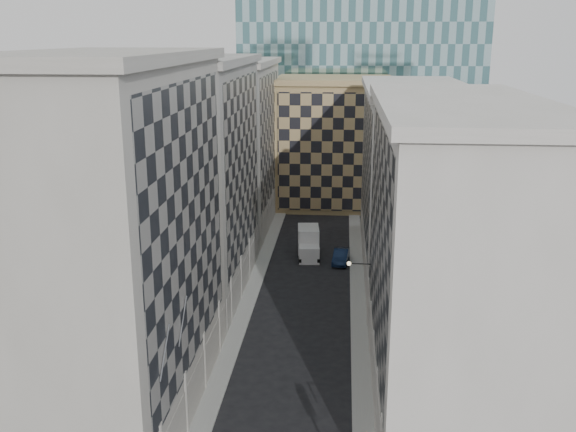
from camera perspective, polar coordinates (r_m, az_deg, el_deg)
The scene contains 13 objects.
sidewalk_west at distance 62.42m, azimuth -3.50°, elevation -7.39°, with size 1.50×100.00×0.15m, color #979792.
sidewalk_east at distance 61.83m, azimuth 6.26°, elevation -7.70°, with size 1.50×100.00×0.15m, color #979792.
bldg_left_a at distance 42.36m, azimuth -15.13°, elevation -2.32°, with size 10.80×22.80×23.70m.
bldg_left_b at distance 62.87m, azimuth -8.36°, elevation 3.41°, with size 10.80×22.80×22.70m.
bldg_left_c at distance 84.14m, azimuth -4.94°, elevation 6.27°, with size 10.80×22.80×21.70m.
bldg_right_a at distance 44.72m, azimuth 14.24°, elevation -3.33°, with size 10.80×26.80×20.70m.
bldg_right_b at distance 70.69m, azimuth 10.90°, elevation 3.43°, with size 10.80×28.80×19.70m.
tan_block at distance 95.86m, azimuth 4.06°, elevation 6.61°, with size 16.80×14.80×18.80m.
church_tower at distance 108.84m, azimuth 3.30°, elevation 16.96°, with size 7.20×7.20×51.50m.
flagpoles_left at distance 37.88m, azimuth -10.08°, elevation -10.44°, with size 0.10×6.33×2.33m.
bracket_lamp at distance 53.97m, azimuth 5.64°, elevation -4.23°, with size 1.98×0.36×0.36m.
box_truck at distance 74.03m, azimuth 1.84°, elevation -2.51°, with size 2.88×6.04×3.21m.
dark_car at distance 72.17m, azimuth 4.72°, elevation -3.58°, with size 1.61×4.62×1.52m, color #101E3B.
Camera 1 is at (3.51, -26.76, 24.54)m, focal length 40.00 mm.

